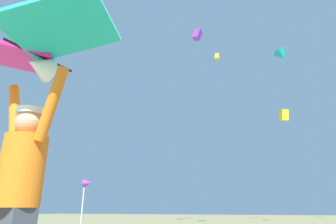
{
  "coord_description": "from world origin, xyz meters",
  "views": [
    {
      "loc": [
        2.36,
        -1.17,
        0.8
      ],
      "look_at": [
        0.31,
        3.0,
        2.41
      ],
      "focal_mm": 30.49,
      "sensor_mm": 36.0,
      "label": 1
    }
  ],
  "objects": [
    {
      "name": "kite_flyer_person",
      "position": [
        0.31,
        0.37,
        0.94
      ],
      "size": [
        0.81,
        0.38,
        1.92
      ],
      "color": "#424751",
      "rests_on": "ground"
    },
    {
      "name": "held_stunt_kite",
      "position": [
        0.3,
        0.3,
        2.17
      ],
      "size": [
        1.82,
        1.05,
        0.4
      ],
      "color": "black"
    },
    {
      "name": "distant_kite_teal_mid_left",
      "position": [
        -10.83,
        31.14,
        7.06
      ],
      "size": [
        0.88,
        0.9,
        0.32
      ],
      "color": "#19B2AD"
    },
    {
      "name": "distant_kite_purple_high_right",
      "position": [
        -4.67,
        18.85,
        15.17
      ],
      "size": [
        0.8,
        0.69,
        1.04
      ],
      "color": "purple"
    },
    {
      "name": "distant_kite_yellow_low_right",
      "position": [
        1.17,
        21.76,
        7.86
      ],
      "size": [
        0.82,
        0.85,
        0.94
      ],
      "color": "yellow"
    },
    {
      "name": "distant_kite_teal_mid_right",
      "position": [
        1.57,
        24.23,
        14.38
      ],
      "size": [
        1.58,
        1.35,
        2.75
      ],
      "color": "#19B2AD"
    },
    {
      "name": "distant_kite_yellow_high_left",
      "position": [
        -6.26,
        30.7,
        19.57
      ],
      "size": [
        0.54,
        0.74,
        0.91
      ],
      "color": "yellow"
    },
    {
      "name": "marker_flag",
      "position": [
        -4.31,
        6.32,
        1.54
      ],
      "size": [
        0.3,
        0.24,
        1.78
      ],
      "color": "silver",
      "rests_on": "ground"
    }
  ]
}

